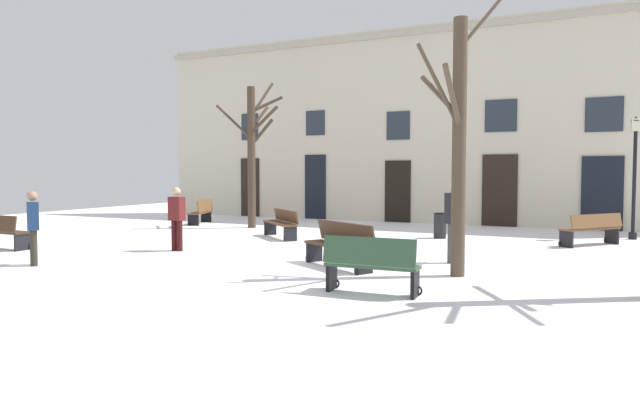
# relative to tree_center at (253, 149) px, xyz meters

# --- Properties ---
(ground_plane) EXTENTS (34.61, 34.61, 0.00)m
(ground_plane) POSITION_rel_tree_center_xyz_m (4.11, -5.13, -2.73)
(ground_plane) COLOR white
(building_facade) EXTENTS (21.63, 0.60, 7.45)m
(building_facade) POSITION_rel_tree_center_xyz_m (4.13, 4.36, 1.04)
(building_facade) COLOR beige
(building_facade) RESTS_ON ground
(tree_center) EXTENTS (2.11, 2.07, 5.21)m
(tree_center) POSITION_rel_tree_center_xyz_m (0.00, 0.00, 0.00)
(tree_center) COLOR #423326
(tree_center) RESTS_ON ground
(tree_left_of_center) EXTENTS (1.45, 1.95, 5.32)m
(tree_left_of_center) POSITION_rel_tree_center_xyz_m (8.23, -6.01, -0.20)
(tree_left_of_center) COLOR #4C3D2D
(tree_left_of_center) RESTS_ON ground
(streetlamp) EXTENTS (0.30, 0.30, 3.55)m
(streetlamp) POSITION_rel_tree_center_xyz_m (11.73, 1.83, -0.55)
(streetlamp) COLOR black
(streetlamp) RESTS_ON ground
(litter_bin) EXTENTS (0.39, 0.39, 0.75)m
(litter_bin) POSITION_rel_tree_center_xyz_m (6.62, -0.28, -2.36)
(litter_bin) COLOR black
(litter_bin) RESTS_ON ground
(bench_by_litter_bin) EXTENTS (0.96, 1.67, 0.91)m
(bench_by_litter_bin) POSITION_rel_tree_center_xyz_m (-2.50, 0.35, -2.28)
(bench_by_litter_bin) COLOR brown
(bench_by_litter_bin) RESTS_ON ground
(bench_back_to_back_right) EXTENTS (1.56, 1.73, 0.86)m
(bench_back_to_back_right) POSITION_rel_tree_center_xyz_m (10.62, -0.23, -2.28)
(bench_back_to_back_right) COLOR brown
(bench_back_to_back_right) RESTS_ON ground
(bench_back_to_back_left) EXTENTS (1.69, 1.54, 0.84)m
(bench_back_to_back_left) POSITION_rel_tree_center_xyz_m (2.35, -2.19, -2.29)
(bench_back_to_back_left) COLOR #51331E
(bench_back_to_back_left) RESTS_ON ground
(bench_facing_shops) EXTENTS (1.57, 0.49, 0.94)m
(bench_facing_shops) POSITION_rel_tree_center_xyz_m (7.30, -8.14, -2.26)
(bench_facing_shops) COLOR #2D4C33
(bench_facing_shops) RESTS_ON ground
(bench_near_center_tree) EXTENTS (1.85, 1.38, 0.93)m
(bench_near_center_tree) POSITION_rel_tree_center_xyz_m (5.87, -6.05, -2.25)
(bench_near_center_tree) COLOR #3D2819
(bench_near_center_tree) RESTS_ON ground
(bench_near_lamp) EXTENTS (1.66, 0.49, 0.88)m
(bench_near_lamp) POSITION_rel_tree_center_xyz_m (-2.96, -7.27, -2.29)
(bench_near_lamp) COLOR #3D2819
(bench_near_lamp) RESTS_ON ground
(person_crossing_plaza) EXTENTS (0.42, 0.43, 1.77)m
(person_crossing_plaza) POSITION_rel_tree_center_xyz_m (7.89, -4.53, -1.74)
(person_crossing_plaza) COLOR #403D3A
(person_crossing_plaza) RESTS_ON ground
(person_strolling) EXTENTS (0.40, 0.25, 1.58)m
(person_strolling) POSITION_rel_tree_center_xyz_m (1.30, -5.61, -1.87)
(person_strolling) COLOR #350F0F
(person_strolling) RESTS_ON ground
(person_near_bench) EXTENTS (0.44, 0.40, 1.56)m
(person_near_bench) POSITION_rel_tree_center_xyz_m (-0.02, -8.57, -1.88)
(person_near_bench) COLOR #2D271E
(person_near_bench) RESTS_ON ground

